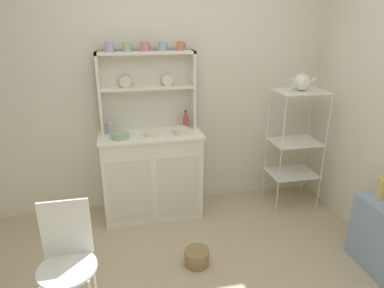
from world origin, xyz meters
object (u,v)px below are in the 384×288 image
object	(u,v)px
bakers_rack	(296,136)
cup_lilac_0	(109,47)
hutch_shelf_unit	(147,85)
wire_chair	(67,254)
utensil_jar	(111,128)
side_shelf_blue	(384,237)
flower_vase	(383,187)
porcelain_teapot	(302,82)
hutch_cabinet	(152,174)
floor_basket	(197,257)
bowl_mixing_large	(120,135)
jam_bottle	(186,121)

from	to	relation	value
bakers_rack	cup_lilac_0	bearing A→B (deg)	171.98
hutch_shelf_unit	wire_chair	bearing A→B (deg)	-115.44
bakers_rack	utensil_jar	bearing A→B (deg)	173.54
side_shelf_blue	wire_chair	size ratio (longest dim) A/B	0.66
flower_vase	porcelain_teapot	bearing A→B (deg)	104.65
hutch_cabinet	wire_chair	distance (m)	1.37
floor_basket	cup_lilac_0	bearing A→B (deg)	120.59
bakers_rack	side_shelf_blue	distance (m)	1.21
bowl_mixing_large	porcelain_teapot	xyz separation A→B (m)	(1.72, -0.05, 0.43)
bowl_mixing_large	jam_bottle	bearing A→B (deg)	14.00
wire_chair	cup_lilac_0	size ratio (longest dim) A/B	9.39
wire_chair	bakers_rack	bearing A→B (deg)	47.09
hutch_shelf_unit	cup_lilac_0	distance (m)	0.48
hutch_cabinet	cup_lilac_0	distance (m)	1.26
bowl_mixing_large	bakers_rack	bearing A→B (deg)	-1.75
side_shelf_blue	flower_vase	distance (m)	0.40
hutch_shelf_unit	bowl_mixing_large	world-z (taller)	hutch_shelf_unit
bakers_rack	utensil_jar	size ratio (longest dim) A/B	5.33
wire_chair	flower_vase	distance (m)	2.35
porcelain_teapot	floor_basket	bearing A→B (deg)	-148.32
bowl_mixing_large	jam_bottle	world-z (taller)	jam_bottle
bakers_rack	utensil_jar	xyz separation A→B (m)	(-1.80, 0.20, 0.14)
side_shelf_blue	utensil_jar	bearing A→B (deg)	148.12
floor_basket	utensil_jar	bearing A→B (deg)	123.53
bowl_mixing_large	flower_vase	size ratio (longest dim) A/B	0.54
hutch_cabinet	bakers_rack	world-z (taller)	bakers_rack
side_shelf_blue	bowl_mixing_large	xyz separation A→B (m)	(-1.97, 1.12, 0.61)
hutch_shelf_unit	utensil_jar	distance (m)	0.52
cup_lilac_0	flower_vase	world-z (taller)	cup_lilac_0
utensil_jar	side_shelf_blue	bearing A→B (deg)	-31.88
bakers_rack	porcelain_teapot	size ratio (longest dim) A/B	4.94
side_shelf_blue	jam_bottle	xyz separation A→B (m)	(-1.33, 1.28, 0.66)
jam_bottle	utensil_jar	distance (m)	0.72
bowl_mixing_large	side_shelf_blue	bearing A→B (deg)	-29.64
floor_basket	cup_lilac_0	size ratio (longest dim) A/B	2.22
bowl_mixing_large	wire_chair	bearing A→B (deg)	-108.04
bakers_rack	utensil_jar	world-z (taller)	bakers_rack
porcelain_teapot	flower_vase	bearing A→B (deg)	-75.35
wire_chair	cup_lilac_0	xyz separation A→B (m)	(0.33, 1.33, 1.14)
bakers_rack	floor_basket	bearing A→B (deg)	-148.36
cup_lilac_0	floor_basket	bearing A→B (deg)	-59.41
hutch_shelf_unit	side_shelf_blue	xyz separation A→B (m)	(1.69, -1.36, -1.01)
bowl_mixing_large	utensil_jar	world-z (taller)	utensil_jar
hutch_shelf_unit	hutch_cabinet	bearing A→B (deg)	-90.00
side_shelf_blue	porcelain_teapot	distance (m)	1.51
flower_vase	utensil_jar	bearing A→B (deg)	150.62
hutch_shelf_unit	bakers_rack	distance (m)	1.56
cup_lilac_0	utensil_jar	world-z (taller)	cup_lilac_0
hutch_cabinet	side_shelf_blue	bearing A→B (deg)	-35.29
hutch_shelf_unit	cup_lilac_0	world-z (taller)	cup_lilac_0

